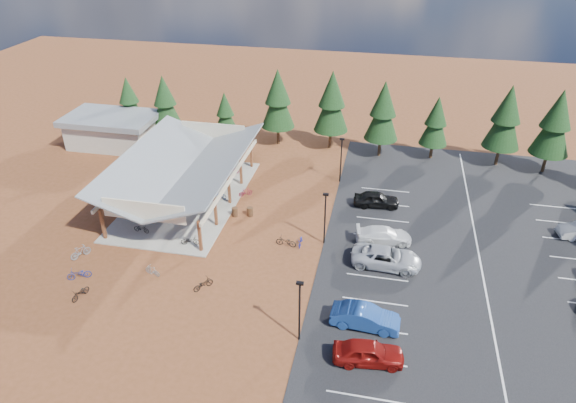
{
  "coord_description": "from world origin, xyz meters",
  "views": [
    {
      "loc": [
        9.6,
        -35.81,
        26.67
      ],
      "look_at": [
        1.08,
        4.96,
        2.18
      ],
      "focal_mm": 32.0,
      "sensor_mm": 36.0,
      "label": 1
    }
  ],
  "objects_px": {
    "bike_12": "(203,284)",
    "bike_0": "(141,229)",
    "bike_6": "(219,194)",
    "bike_13": "(152,271)",
    "bike_4": "(190,240)",
    "bike_3": "(200,160)",
    "lamp_post_0": "(300,307)",
    "bike_15": "(246,192)",
    "car_0": "(368,352)",
    "bike_9": "(80,252)",
    "lamp_post_2": "(341,157)",
    "car_2": "(386,258)",
    "bike_7": "(232,169)",
    "bike_pavilion": "(184,166)",
    "car_3": "(384,235)",
    "car_4": "(376,199)",
    "outbuilding": "(112,130)",
    "trash_bin_1": "(250,212)",
    "bike_14": "(301,241)",
    "lamp_post_1": "(325,215)",
    "trash_bin_0": "(235,212)",
    "bike_1": "(148,211)",
    "bike_2": "(181,178)",
    "bike_10": "(79,274)",
    "bike_16": "(286,242)",
    "car_1": "(365,317)"
  },
  "relations": [
    {
      "from": "bike_9",
      "to": "bike_14",
      "type": "distance_m",
      "value": 19.11
    },
    {
      "from": "bike_4",
      "to": "bike_3",
      "type": "bearing_deg",
      "value": 6.59
    },
    {
      "from": "bike_4",
      "to": "bike_12",
      "type": "height_order",
      "value": "bike_4"
    },
    {
      "from": "lamp_post_1",
      "to": "bike_3",
      "type": "distance_m",
      "value": 21.01
    },
    {
      "from": "bike_1",
      "to": "bike_4",
      "type": "height_order",
      "value": "bike_1"
    },
    {
      "from": "bike_6",
      "to": "car_3",
      "type": "relative_size",
      "value": 0.36
    },
    {
      "from": "bike_6",
      "to": "bike_9",
      "type": "xyz_separation_m",
      "value": [
        -8.5,
        -12.07,
        -0.01
      ]
    },
    {
      "from": "bike_3",
      "to": "bike_4",
      "type": "height_order",
      "value": "bike_3"
    },
    {
      "from": "bike_10",
      "to": "car_4",
      "type": "bearing_deg",
      "value": 97.08
    },
    {
      "from": "lamp_post_1",
      "to": "bike_13",
      "type": "height_order",
      "value": "lamp_post_1"
    },
    {
      "from": "bike_7",
      "to": "bike_pavilion",
      "type": "bearing_deg",
      "value": 157.66
    },
    {
      "from": "bike_2",
      "to": "car_3",
      "type": "xyz_separation_m",
      "value": [
        22.2,
        -6.91,
        0.17
      ]
    },
    {
      "from": "trash_bin_0",
      "to": "bike_1",
      "type": "relative_size",
      "value": 0.58
    },
    {
      "from": "bike_12",
      "to": "car_3",
      "type": "relative_size",
      "value": 0.35
    },
    {
      "from": "bike_9",
      "to": "car_2",
      "type": "distance_m",
      "value": 26.19
    },
    {
      "from": "bike_0",
      "to": "bike_2",
      "type": "relative_size",
      "value": 0.84
    },
    {
      "from": "car_0",
      "to": "bike_3",
      "type": "bearing_deg",
      "value": 32.4
    },
    {
      "from": "bike_2",
      "to": "bike_15",
      "type": "bearing_deg",
      "value": -90.49
    },
    {
      "from": "lamp_post_2",
      "to": "bike_16",
      "type": "relative_size",
      "value": 2.77
    },
    {
      "from": "bike_3",
      "to": "bike_10",
      "type": "xyz_separation_m",
      "value": [
        -2.26,
        -21.9,
        -0.14
      ]
    },
    {
      "from": "lamp_post_0",
      "to": "bike_3",
      "type": "relative_size",
      "value": 2.83
    },
    {
      "from": "outbuilding",
      "to": "bike_6",
      "type": "xyz_separation_m",
      "value": [
        17.24,
        -10.31,
        -1.45
      ]
    },
    {
      "from": "trash_bin_0",
      "to": "bike_1",
      "type": "bearing_deg",
      "value": -168.04
    },
    {
      "from": "bike_9",
      "to": "bike_4",
      "type": "bearing_deg",
      "value": -125.82
    },
    {
      "from": "bike_0",
      "to": "car_4",
      "type": "distance_m",
      "value": 22.97
    },
    {
      "from": "trash_bin_1",
      "to": "bike_9",
      "type": "xyz_separation_m",
      "value": [
        -12.5,
        -9.54,
        0.11
      ]
    },
    {
      "from": "bike_10",
      "to": "lamp_post_2",
      "type": "bearing_deg",
      "value": 109.61
    },
    {
      "from": "bike_12",
      "to": "bike_0",
      "type": "bearing_deg",
      "value": 1.58
    },
    {
      "from": "lamp_post_2",
      "to": "car_2",
      "type": "height_order",
      "value": "lamp_post_2"
    },
    {
      "from": "bike_1",
      "to": "bike_10",
      "type": "height_order",
      "value": "bike_1"
    },
    {
      "from": "lamp_post_2",
      "to": "bike_13",
      "type": "relative_size",
      "value": 3.48
    },
    {
      "from": "bike_6",
      "to": "bike_13",
      "type": "bearing_deg",
      "value": -168.5
    },
    {
      "from": "car_1",
      "to": "bike_13",
      "type": "bearing_deg",
      "value": 85.34
    },
    {
      "from": "lamp_post_0",
      "to": "bike_9",
      "type": "bearing_deg",
      "value": 164.49
    },
    {
      "from": "car_1",
      "to": "car_2",
      "type": "distance_m",
      "value": 7.65
    },
    {
      "from": "bike_10",
      "to": "bike_4",
      "type": "bearing_deg",
      "value": 102.73
    },
    {
      "from": "bike_2",
      "to": "bike_15",
      "type": "xyz_separation_m",
      "value": [
        7.72,
        -1.33,
        -0.14
      ]
    },
    {
      "from": "bike_4",
      "to": "bike_16",
      "type": "height_order",
      "value": "bike_16"
    },
    {
      "from": "bike_12",
      "to": "car_0",
      "type": "xyz_separation_m",
      "value": [
        13.34,
        -4.86,
        0.38
      ]
    },
    {
      "from": "bike_0",
      "to": "car_4",
      "type": "relative_size",
      "value": 0.35
    },
    {
      "from": "lamp_post_1",
      "to": "car_2",
      "type": "distance_m",
      "value": 6.39
    },
    {
      "from": "bike_15",
      "to": "car_0",
      "type": "height_order",
      "value": "car_0"
    },
    {
      "from": "bike_6",
      "to": "trash_bin_1",
      "type": "bearing_deg",
      "value": -104.73
    },
    {
      "from": "car_1",
      "to": "bike_2",
      "type": "bearing_deg",
      "value": 53.09
    },
    {
      "from": "bike_13",
      "to": "bike_15",
      "type": "bearing_deg",
      "value": -179.1
    },
    {
      "from": "bike_0",
      "to": "bike_9",
      "type": "distance_m",
      "value": 5.69
    },
    {
      "from": "bike_10",
      "to": "car_4",
      "type": "distance_m",
      "value": 28.32
    },
    {
      "from": "bike_3",
      "to": "bike_15",
      "type": "bearing_deg",
      "value": -136.21
    },
    {
      "from": "bike_pavilion",
      "to": "bike_10",
      "type": "relative_size",
      "value": 10.13
    },
    {
      "from": "bike_2",
      "to": "car_3",
      "type": "height_order",
      "value": "car_3"
    }
  ]
}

